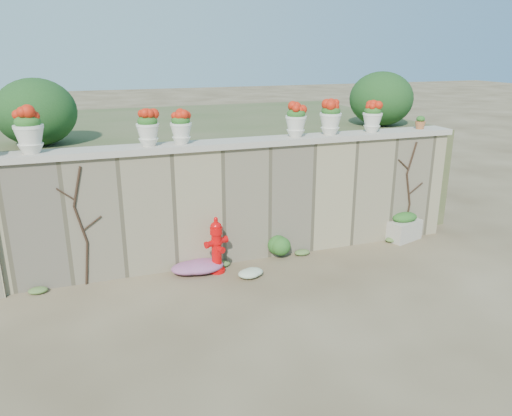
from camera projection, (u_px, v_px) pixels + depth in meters
name	position (u px, v px, depth m)	size (l,w,h in m)	color
ground	(283.00, 302.00, 7.32)	(80.00, 80.00, 0.00)	brown
stone_wall	(244.00, 203.00, 8.63)	(8.00, 0.40, 2.00)	gray
wall_cap	(243.00, 143.00, 8.30)	(8.10, 0.52, 0.10)	#BAAF9D
raised_fill	(201.00, 164.00, 11.50)	(9.00, 6.00, 2.00)	#384C23
back_shrub_left	(36.00, 112.00, 8.21)	(1.30, 1.30, 1.10)	#143814
back_shrub_right	(381.00, 99.00, 10.31)	(1.30, 1.30, 1.10)	#143814
vine_left	(82.00, 225.00, 7.58)	(0.60, 0.04, 1.91)	black
vine_right	(409.00, 190.00, 9.46)	(0.60, 0.04, 1.91)	black
fire_hydrant	(217.00, 245.00, 8.17)	(0.41, 0.29, 0.95)	red
planter_box	(404.00, 227.00, 9.64)	(0.74, 0.56, 0.55)	#BAAF9D
green_shrub	(281.00, 243.00, 8.83)	(0.54, 0.49, 0.52)	#1E5119
magenta_clump	(191.00, 265.00, 8.26)	(0.95, 0.63, 0.25)	#D129BB
white_flowers	(249.00, 273.00, 8.08)	(0.46, 0.37, 0.17)	white
urn_pot_0	(29.00, 131.00, 7.16)	(0.42, 0.42, 0.66)	silver
urn_pot_1	(148.00, 128.00, 7.71)	(0.36, 0.36, 0.56)	silver
urn_pot_2	(181.00, 127.00, 7.88)	(0.34, 0.34, 0.54)	silver
urn_pot_3	(296.00, 120.00, 8.50)	(0.36, 0.36, 0.57)	silver
urn_pot_4	(330.00, 118.00, 8.71)	(0.38, 0.38, 0.60)	silver
urn_pot_5	(372.00, 117.00, 8.98)	(0.35, 0.35, 0.55)	silver
terracotta_pot	(420.00, 123.00, 9.37)	(0.20, 0.20, 0.23)	#A85E33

